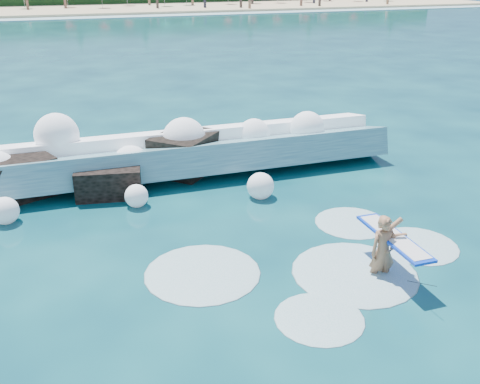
{
  "coord_description": "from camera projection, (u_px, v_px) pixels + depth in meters",
  "views": [
    {
      "loc": [
        -2.53,
        -9.97,
        6.61
      ],
      "look_at": [
        1.5,
        2.0,
        1.2
      ],
      "focal_mm": 40.0,
      "sensor_mm": 36.0,
      "label": 1
    }
  ],
  "objects": [
    {
      "name": "wave_spray",
      "position": [
        107.0,
        150.0,
        17.22
      ],
      "size": [
        15.12,
        4.83,
        2.24
      ],
      "color": "white",
      "rests_on": "ground"
    },
    {
      "name": "beachgoers",
      "position": [
        115.0,
        4.0,
        79.19
      ],
      "size": [
        98.7,
        13.68,
        1.93
      ],
      "color": "#3F332D",
      "rests_on": "ground"
    },
    {
      "name": "surfer_with_board",
      "position": [
        385.0,
        249.0,
        12.11
      ],
      "size": [
        0.91,
        2.92,
        1.77
      ],
      "color": "#A36E4C",
      "rests_on": "ground"
    },
    {
      "name": "ground",
      "position": [
        205.0,
        282.0,
        12.03
      ],
      "size": [
        200.0,
        200.0,
        0.0
      ],
      "primitive_type": "plane",
      "color": "#07313F",
      "rests_on": "ground"
    },
    {
      "name": "rock_cluster",
      "position": [
        95.0,
        172.0,
        17.09
      ],
      "size": [
        8.65,
        3.48,
        1.52
      ],
      "color": "black",
      "rests_on": "ground"
    },
    {
      "name": "surf_foam",
      "position": [
        332.0,
        266.0,
        12.67
      ],
      "size": [
        9.41,
        5.77,
        0.15
      ],
      "color": "silver",
      "rests_on": "ground"
    },
    {
      "name": "beach",
      "position": [
        69.0,
        10.0,
        79.89
      ],
      "size": [
        140.0,
        20.0,
        0.4
      ],
      "primitive_type": "cube",
      "color": "tan",
      "rests_on": "ground"
    },
    {
      "name": "breaking_wave",
      "position": [
        104.0,
        163.0,
        17.53
      ],
      "size": [
        19.44,
        2.97,
        1.68
      ],
      "color": "teal",
      "rests_on": "ground"
    },
    {
      "name": "wet_band",
      "position": [
        72.0,
        18.0,
        70.38
      ],
      "size": [
        140.0,
        5.0,
        0.08
      ],
      "primitive_type": "cube",
      "color": "silver",
      "rests_on": "ground"
    }
  ]
}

